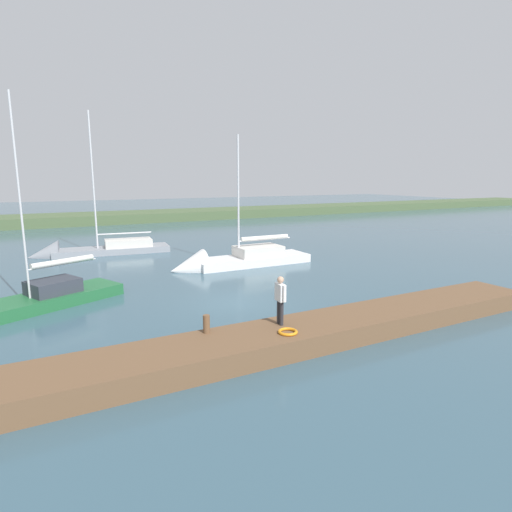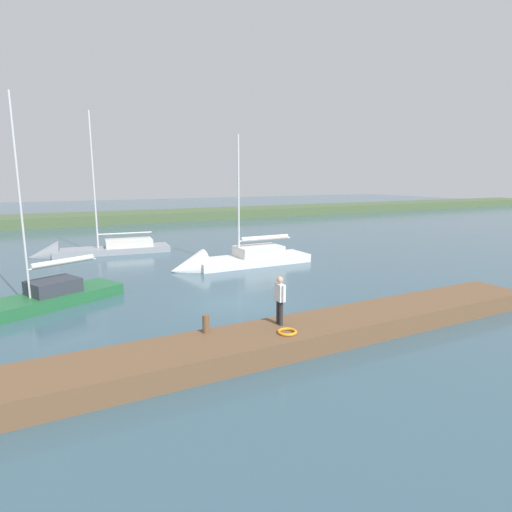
# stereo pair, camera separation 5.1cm
# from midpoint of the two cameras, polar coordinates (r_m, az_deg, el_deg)

# --- Properties ---
(ground_plane) EXTENTS (200.00, 200.00, 0.00)m
(ground_plane) POSITION_cam_midpoint_polar(r_m,az_deg,el_deg) (19.81, -2.66, -6.41)
(ground_plane) COLOR #385666
(far_shoreline) EXTENTS (180.00, 8.00, 2.40)m
(far_shoreline) POSITION_cam_midpoint_polar(r_m,az_deg,el_deg) (58.86, -19.87, 4.36)
(far_shoreline) COLOR #4C603D
(far_shoreline) RESTS_ON ground_plane
(dock_pier) EXTENTS (22.39, 2.38, 0.73)m
(dock_pier) POSITION_cam_midpoint_polar(r_m,az_deg,el_deg) (15.09, 6.52, -10.56)
(dock_pier) COLOR brown
(dock_pier) RESTS_ON ground_plane
(mooring_post_near) EXTENTS (0.23, 0.23, 0.61)m
(mooring_post_near) POSITION_cam_midpoint_polar(r_m,az_deg,el_deg) (14.09, -6.92, -9.23)
(mooring_post_near) COLOR brown
(mooring_post_near) RESTS_ON dock_pier
(life_ring_buoy) EXTENTS (0.66, 0.66, 0.10)m
(life_ring_buoy) POSITION_cam_midpoint_polar(r_m,az_deg,el_deg) (14.07, 4.28, -10.32)
(life_ring_buoy) COLOR orange
(life_ring_buoy) RESTS_ON dock_pier
(sailboat_behind_pier) EXTENTS (8.62, 5.56, 10.35)m
(sailboat_behind_pier) POSITION_cam_midpoint_polar(r_m,az_deg,el_deg) (20.96, -30.56, -6.47)
(sailboat_behind_pier) COLOR #236638
(sailboat_behind_pier) RESTS_ON ground_plane
(sailboat_far_left) EXTENTS (10.42, 3.39, 11.84)m
(sailboat_far_left) POSITION_cam_midpoint_polar(r_m,az_deg,el_deg) (34.45, -21.77, 0.43)
(sailboat_far_left) COLOR gray
(sailboat_far_left) RESTS_ON ground_plane
(sailboat_outer_mooring) EXTENTS (9.69, 2.46, 9.67)m
(sailboat_outer_mooring) POSITION_cam_midpoint_polar(r_m,az_deg,el_deg) (27.69, -3.62, -0.99)
(sailboat_outer_mooring) COLOR white
(sailboat_outer_mooring) RESTS_ON ground_plane
(person_on_dock) EXTENTS (0.25, 0.65, 1.73)m
(person_on_dock) POSITION_cam_midpoint_polar(r_m,az_deg,el_deg) (14.57, 3.25, -5.61)
(person_on_dock) COLOR #28282D
(person_on_dock) RESTS_ON dock_pier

